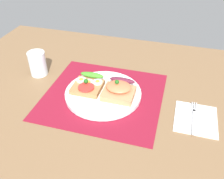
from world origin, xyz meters
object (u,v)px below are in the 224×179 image
Objects in this scene: sandwich_salmon at (119,90)px; napkin at (196,118)px; fork at (194,116)px; drinking_glass at (38,63)px; sandwich_egg_tomato at (88,85)px; plate at (103,93)px.

napkin is (24.27, -2.95, -3.40)cm from sandwich_salmon.
sandwich_salmon reaches higher than fork.
drinking_glass reaches higher than sandwich_salmon.
sandwich_egg_tomato is 34.57cm from fork.
fork is at bearing -9.32° from drinking_glass.
sandwich_egg_tomato reaches higher than fork.
plate is at bearing 173.99° from napkin.
sandwich_egg_tomato is 1.04× the size of sandwich_salmon.
plate is 5.95cm from sandwich_salmon.
napkin is 1.54× the size of drinking_glass.
sandwich_salmon is (10.68, -0.71, 0.62)cm from sandwich_egg_tomato.
drinking_glass is (-32.22, 6.42, 0.74)cm from sandwich_salmon.
drinking_glass is at bearing 170.58° from napkin.
napkin is 57.40cm from drinking_glass.
napkin is at bearing -5.98° from sandwich_egg_tomato.
napkin is (29.58, -3.11, -0.72)cm from plate.
drinking_glass is at bearing 168.74° from sandwich_salmon.
sandwich_egg_tomato is 0.77× the size of napkin.
sandwich_egg_tomato is at bearing 174.02° from napkin.
fork reaches higher than napkin.
sandwich_egg_tomato is 10.73cm from sandwich_salmon.
sandwich_salmon reaches higher than sandwich_egg_tomato.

